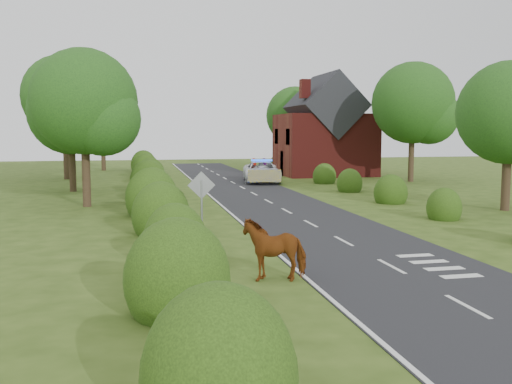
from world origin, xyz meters
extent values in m
plane|color=#334915|center=(0.00, 0.00, 0.00)|extent=(120.00, 120.00, 0.00)
cube|color=black|center=(0.00, 15.00, 0.01)|extent=(6.00, 70.00, 0.02)
cube|color=white|center=(0.00, -8.00, 0.03)|extent=(0.12, 1.80, 0.01)
cube|color=white|center=(0.00, -4.00, 0.03)|extent=(0.12, 1.80, 0.01)
cube|color=white|center=(0.00, 0.00, 0.03)|extent=(0.12, 1.80, 0.01)
cube|color=white|center=(0.00, 4.00, 0.03)|extent=(0.12, 1.80, 0.01)
cube|color=white|center=(0.00, 8.00, 0.03)|extent=(0.12, 1.80, 0.01)
cube|color=white|center=(0.00, 12.00, 0.03)|extent=(0.12, 1.80, 0.01)
cube|color=white|center=(0.00, 16.00, 0.03)|extent=(0.12, 1.80, 0.01)
cube|color=white|center=(0.00, 20.00, 0.03)|extent=(0.12, 1.80, 0.01)
cube|color=white|center=(0.00, 24.00, 0.03)|extent=(0.12, 1.80, 0.01)
cube|color=white|center=(0.00, 28.00, 0.03)|extent=(0.12, 1.80, 0.01)
cube|color=white|center=(0.00, 32.00, 0.03)|extent=(0.12, 1.80, 0.01)
cube|color=white|center=(0.00, 36.00, 0.03)|extent=(0.12, 1.80, 0.01)
cube|color=white|center=(0.00, 40.00, 0.03)|extent=(0.12, 1.80, 0.01)
cube|color=white|center=(0.00, 44.00, 0.03)|extent=(0.12, 1.80, 0.01)
cube|color=white|center=(0.00, 48.00, 0.03)|extent=(0.12, 1.80, 0.01)
cube|color=white|center=(-2.90, 15.00, 0.03)|extent=(0.12, 70.00, 0.01)
cube|color=white|center=(1.40, -5.50, 0.03)|extent=(1.20, 0.35, 0.01)
cube|color=white|center=(1.40, -4.60, 0.03)|extent=(1.20, 0.35, 0.01)
cube|color=white|center=(1.40, -3.70, 0.03)|extent=(1.20, 0.35, 0.01)
cube|color=white|center=(1.40, -2.80, 0.03)|extent=(1.20, 0.35, 0.01)
ellipsoid|color=#1F3510|center=(-6.40, -12.00, 0.72)|extent=(2.20, 2.31, 2.60)
ellipsoid|color=#1F3510|center=(-6.60, -7.00, 0.77)|extent=(2.40, 2.52, 2.80)
ellipsoid|color=#1F3510|center=(-6.30, -2.00, 0.66)|extent=(2.00, 2.10, 2.40)
ellipsoid|color=#1F3510|center=(-6.50, 3.00, 0.74)|extent=(2.30, 2.41, 2.70)
ellipsoid|color=#1F3510|center=(-6.70, 8.00, 0.83)|extent=(2.50, 2.62, 3.00)
ellipsoid|color=#1F3510|center=(-6.40, 13.00, 0.69)|extent=(2.10, 2.20, 2.50)
ellipsoid|color=#1F3510|center=(-6.60, 18.00, 0.77)|extent=(2.40, 2.52, 2.80)
ellipsoid|color=#1F3510|center=(-6.30, 24.00, 0.72)|extent=(2.20, 2.31, 2.60)
ellipsoid|color=#1F3510|center=(-6.50, 30.00, 0.74)|extent=(2.30, 2.41, 2.70)
ellipsoid|color=#1F3510|center=(-6.60, 36.00, 0.77)|extent=(2.40, 2.52, 2.80)
ellipsoid|color=#1F3510|center=(6.40, 4.00, 0.52)|extent=(1.60, 1.68, 1.90)
ellipsoid|color=#1F3510|center=(6.60, 10.00, 0.58)|extent=(1.90, 2.00, 2.10)
ellipsoid|color=#1F3510|center=(6.50, 16.00, 0.55)|extent=(1.70, 1.78, 2.00)
ellipsoid|color=#1F3510|center=(6.80, 22.00, 0.55)|extent=(1.80, 1.89, 2.00)
ellipsoid|color=#1F3510|center=(6.60, 36.00, 0.55)|extent=(1.70, 1.78, 2.00)
cylinder|color=#332316|center=(-10.00, 12.00, 1.98)|extent=(0.44, 0.44, 3.96)
sphere|color=#1D3F16|center=(-10.00, 12.00, 5.58)|extent=(5.60, 5.60, 5.60)
sphere|color=#31711C|center=(-9.02, 11.44, 4.68)|extent=(3.92, 3.92, 3.92)
cylinder|color=#332316|center=(-11.50, 20.00, 1.87)|extent=(0.44, 0.44, 3.74)
sphere|color=#1D3F16|center=(-11.50, 20.00, 5.27)|extent=(5.60, 5.60, 5.60)
sphere|color=#31711C|center=(-10.52, 19.44, 4.42)|extent=(3.92, 3.92, 3.92)
cylinder|color=#332316|center=(-13.00, 30.00, 2.42)|extent=(0.44, 0.44, 4.84)
sphere|color=#1D3F16|center=(-13.00, 30.00, 6.82)|extent=(6.80, 6.80, 6.80)
sphere|color=#31711C|center=(-11.81, 29.32, 5.72)|extent=(4.76, 4.76, 4.76)
cylinder|color=#332316|center=(-10.50, 40.00, 2.09)|extent=(0.44, 0.44, 4.18)
sphere|color=#1D3F16|center=(-10.50, 40.00, 5.89)|extent=(6.00, 6.00, 6.00)
sphere|color=#31711C|center=(-9.45, 39.40, 4.94)|extent=(4.20, 4.20, 4.20)
cylinder|color=#332316|center=(11.00, 6.00, 1.76)|extent=(0.44, 0.44, 3.52)
sphere|color=#1D3F16|center=(11.00, 6.00, 4.96)|extent=(5.20, 5.20, 5.20)
cylinder|color=#332316|center=(14.00, 22.00, 2.20)|extent=(0.44, 0.44, 4.40)
sphere|color=#1D3F16|center=(14.00, 22.00, 6.20)|extent=(6.40, 6.40, 6.40)
sphere|color=#31711C|center=(15.12, 21.36, 5.20)|extent=(4.48, 4.48, 4.48)
cylinder|color=#332316|center=(9.00, 38.00, 1.98)|extent=(0.44, 0.44, 3.96)
sphere|color=#1D3F16|center=(9.00, 38.00, 5.58)|extent=(6.00, 6.00, 6.00)
sphere|color=#31711C|center=(10.05, 37.40, 4.68)|extent=(4.20, 4.20, 4.20)
cylinder|color=gray|center=(-5.00, 2.00, 1.10)|extent=(0.08, 0.08, 2.20)
cube|color=gray|center=(-5.00, 2.00, 2.00)|extent=(1.06, 0.04, 1.06)
cube|color=maroon|center=(9.50, 30.00, 2.75)|extent=(8.00, 7.00, 5.50)
cube|color=black|center=(9.50, 30.00, 6.20)|extent=(5.94, 7.40, 5.94)
cube|color=maroon|center=(7.00, 28.00, 7.60)|extent=(0.80, 0.80, 1.60)
imported|color=#60240E|center=(-3.74, -4.51, 0.71)|extent=(2.08, 1.23, 1.41)
imported|color=white|center=(2.30, 23.97, 0.82)|extent=(3.61, 6.27, 1.65)
cube|color=yellow|center=(1.84, 21.02, 0.74)|extent=(2.44, 0.44, 0.90)
cube|color=blue|center=(2.30, 23.97, 1.73)|extent=(1.66, 0.53, 0.14)
imported|color=maroon|center=(2.11, 26.25, 0.89)|extent=(0.69, 0.49, 1.79)
imported|color=#641D7A|center=(3.66, 29.20, 0.81)|extent=(0.97, 0.89, 1.62)
camera|label=1|loc=(-7.49, -19.53, 4.10)|focal=40.00mm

